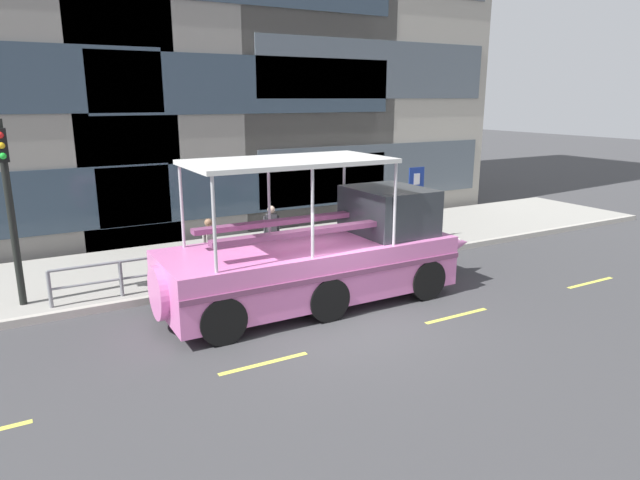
{
  "coord_description": "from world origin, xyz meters",
  "views": [
    {
      "loc": [
        -6.19,
        -10.02,
        4.85
      ],
      "look_at": [
        0.63,
        2.05,
        1.3
      ],
      "focal_mm": 31.32,
      "sensor_mm": 36.0,
      "label": 1
    }
  ],
  "objects_px": {
    "duck_tour_boat": "(328,256)",
    "pedestrian_mid_left": "(272,227)",
    "traffic_light_pole": "(9,196)",
    "parking_sign": "(415,192)",
    "pedestrian_mid_right": "(209,241)",
    "pedestrian_near_bow": "(365,219)"
  },
  "relations": [
    {
      "from": "parking_sign",
      "to": "traffic_light_pole",
      "type": "bearing_deg",
      "value": -179.17
    },
    {
      "from": "pedestrian_near_bow",
      "to": "pedestrian_mid_left",
      "type": "relative_size",
      "value": 1.0
    },
    {
      "from": "duck_tour_boat",
      "to": "pedestrian_near_bow",
      "type": "bearing_deg",
      "value": 44.16
    },
    {
      "from": "pedestrian_mid_left",
      "to": "pedestrian_mid_right",
      "type": "relative_size",
      "value": 1.05
    },
    {
      "from": "duck_tour_boat",
      "to": "traffic_light_pole",
      "type": "bearing_deg",
      "value": 157.42
    },
    {
      "from": "parking_sign",
      "to": "pedestrian_near_bow",
      "type": "height_order",
      "value": "parking_sign"
    },
    {
      "from": "pedestrian_near_bow",
      "to": "pedestrian_mid_right",
      "type": "xyz_separation_m",
      "value": [
        -5.14,
        -0.15,
        -0.05
      ]
    },
    {
      "from": "pedestrian_mid_left",
      "to": "pedestrian_near_bow",
      "type": "bearing_deg",
      "value": -5.57
    },
    {
      "from": "pedestrian_near_bow",
      "to": "pedestrian_mid_right",
      "type": "distance_m",
      "value": 5.14
    },
    {
      "from": "parking_sign",
      "to": "duck_tour_boat",
      "type": "height_order",
      "value": "duck_tour_boat"
    },
    {
      "from": "parking_sign",
      "to": "pedestrian_mid_left",
      "type": "distance_m",
      "value": 5.05
    },
    {
      "from": "pedestrian_mid_left",
      "to": "traffic_light_pole",
      "type": "bearing_deg",
      "value": -175.07
    },
    {
      "from": "pedestrian_mid_right",
      "to": "parking_sign",
      "type": "bearing_deg",
      "value": 0.41
    },
    {
      "from": "duck_tour_boat",
      "to": "pedestrian_mid_left",
      "type": "xyz_separation_m",
      "value": [
        0.0,
        3.31,
        0.04
      ]
    },
    {
      "from": "traffic_light_pole",
      "to": "parking_sign",
      "type": "distance_m",
      "value": 11.61
    },
    {
      "from": "duck_tour_boat",
      "to": "pedestrian_mid_right",
      "type": "height_order",
      "value": "duck_tour_boat"
    },
    {
      "from": "traffic_light_pole",
      "to": "parking_sign",
      "type": "bearing_deg",
      "value": 0.83
    },
    {
      "from": "pedestrian_mid_right",
      "to": "pedestrian_mid_left",
      "type": "bearing_deg",
      "value": 12.45
    },
    {
      "from": "duck_tour_boat",
      "to": "pedestrian_mid_left",
      "type": "height_order",
      "value": "duck_tour_boat"
    },
    {
      "from": "pedestrian_near_bow",
      "to": "pedestrian_mid_right",
      "type": "bearing_deg",
      "value": -178.33
    },
    {
      "from": "pedestrian_mid_left",
      "to": "pedestrian_mid_right",
      "type": "bearing_deg",
      "value": -167.55
    },
    {
      "from": "duck_tour_boat",
      "to": "pedestrian_near_bow",
      "type": "relative_size",
      "value": 5.42
    }
  ]
}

